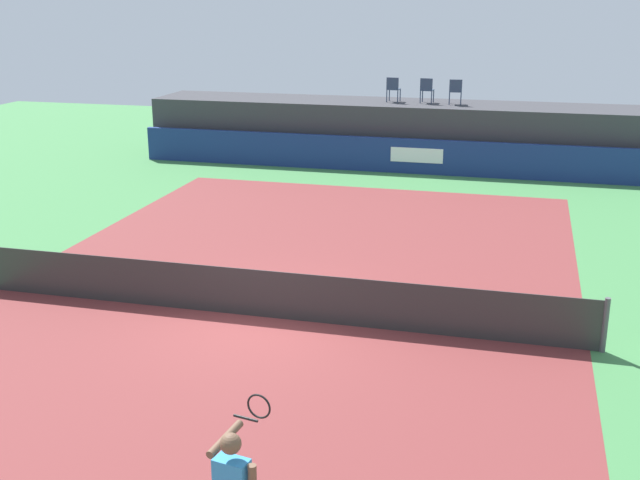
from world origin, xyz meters
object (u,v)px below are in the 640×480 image
(spectator_chair_left, at_px, (427,89))
(spectator_chair_center, at_px, (455,91))
(spectator_chair_far_left, at_px, (393,88))
(net_post_far, at_px, (605,325))

(spectator_chair_left, relative_size, spectator_chair_center, 1.00)
(spectator_chair_center, bearing_deg, spectator_chair_far_left, 176.78)
(spectator_chair_center, bearing_deg, net_post_far, -74.92)
(spectator_chair_left, bearing_deg, spectator_chair_center, -8.09)
(spectator_chair_far_left, relative_size, spectator_chair_center, 1.00)
(net_post_far, bearing_deg, spectator_chair_left, 108.48)
(spectator_chair_far_left, bearing_deg, spectator_chair_left, 0.96)
(spectator_chair_left, xyz_separation_m, spectator_chair_center, (1.03, -0.15, 0.00))
(spectator_chair_left, distance_m, spectator_chair_center, 1.04)
(spectator_chair_far_left, bearing_deg, spectator_chair_center, -3.22)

